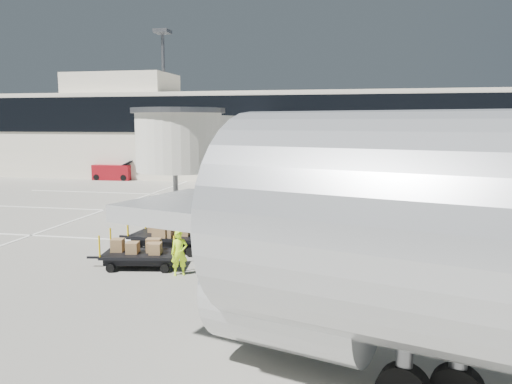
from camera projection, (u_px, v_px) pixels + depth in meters
ground at (224, 258)px, 19.65m from camera, size 140.00×140.00×0.00m
lane_markings at (255, 215)px, 28.83m from camera, size 40.00×30.00×0.02m
terminal at (302, 135)px, 48.19m from camera, size 64.00×12.11×15.20m
jet_bridge at (214, 138)px, 31.74m from camera, size 5.70×20.40×6.03m
baggage_tug at (322, 220)px, 24.48m from camera, size 2.43×1.87×1.47m
suitcase_cart at (365, 227)px, 23.25m from camera, size 3.49×1.57×1.35m
box_cart_near at (171, 236)px, 20.73m from camera, size 4.17×1.91×1.62m
box_cart_far at (145, 255)px, 18.24m from camera, size 3.50×1.85×1.34m
ground_worker at (179, 253)px, 17.37m from camera, size 0.69×0.60×1.60m
minivan at (468, 192)px, 30.10m from camera, size 3.81×5.43×1.91m
belt_loader at (113, 172)px, 46.25m from camera, size 3.88×1.68×1.84m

